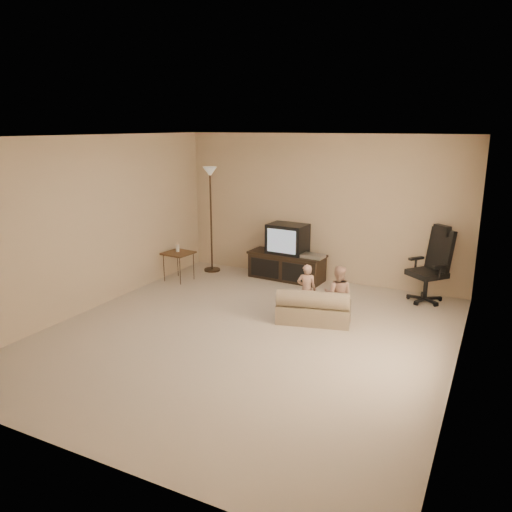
{
  "coord_description": "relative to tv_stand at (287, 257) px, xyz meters",
  "views": [
    {
      "loc": [
        2.77,
        -5.28,
        2.62
      ],
      "look_at": [
        -0.16,
        0.6,
        0.9
      ],
      "focal_mm": 35.0,
      "sensor_mm": 36.0,
      "label": 1
    }
  ],
  "objects": [
    {
      "name": "toddler_left",
      "position": [
        0.92,
        -1.46,
        -0.03
      ],
      "size": [
        0.32,
        0.26,
        0.75
      ],
      "primitive_type": "imported",
      "rotation": [
        0.0,
        0.0,
        3.41
      ],
      "color": "tan",
      "rests_on": "floor"
    },
    {
      "name": "room_shell",
      "position": [
        0.5,
        -2.49,
        1.11
      ],
      "size": [
        5.5,
        5.5,
        5.5
      ],
      "color": "white",
      "rests_on": "floor"
    },
    {
      "name": "floor",
      "position": [
        0.5,
        -2.49,
        -0.41
      ],
      "size": [
        5.5,
        5.5,
        0.0
      ],
      "primitive_type": "plane",
      "color": "beige",
      "rests_on": "ground"
    },
    {
      "name": "floor_lamp",
      "position": [
        -1.45,
        -0.15,
        0.99
      ],
      "size": [
        0.3,
        0.3,
        1.91
      ],
      "color": "#322316",
      "rests_on": "floor"
    },
    {
      "name": "tv_stand",
      "position": [
        0.0,
        0.0,
        0.0
      ],
      "size": [
        1.39,
        0.59,
        0.98
      ],
      "rotation": [
        0.0,
        0.0,
        -0.07
      ],
      "color": "black",
      "rests_on": "floor"
    },
    {
      "name": "toddler_right",
      "position": [
        1.39,
        -1.52,
        -0.01
      ],
      "size": [
        0.42,
        0.28,
        0.8
      ],
      "primitive_type": "imported",
      "rotation": [
        0.0,
        0.0,
        3.33
      ],
      "color": "tan",
      "rests_on": "floor"
    },
    {
      "name": "side_table",
      "position": [
        -1.66,
        -0.91,
        0.08
      ],
      "size": [
        0.5,
        0.5,
        0.68
      ],
      "rotation": [
        0.0,
        0.0,
        -0.1
      ],
      "color": "brown",
      "rests_on": "floor"
    },
    {
      "name": "office_chair",
      "position": [
        2.4,
        -0.08,
        0.02
      ],
      "size": [
        0.76,
        0.76,
        1.18
      ],
      "rotation": [
        0.0,
        0.0,
        -0.69
      ],
      "color": "black",
      "rests_on": "floor"
    },
    {
      "name": "child_sofa",
      "position": [
        1.11,
        -1.68,
        -0.21
      ],
      "size": [
        1.09,
        0.78,
        0.48
      ],
      "rotation": [
        0.0,
        0.0,
        0.24
      ],
      "color": "gray",
      "rests_on": "floor"
    }
  ]
}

